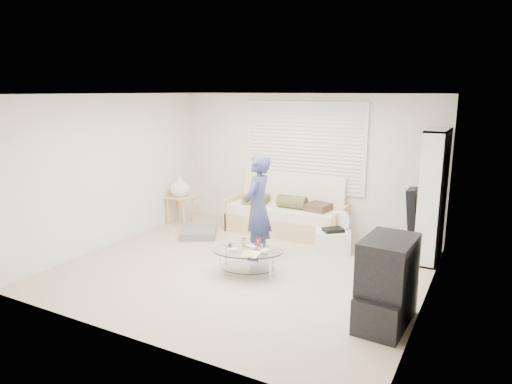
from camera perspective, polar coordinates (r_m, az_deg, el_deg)
The scene contains 13 objects.
ground at distance 6.79m, azimuth -1.55°, elevation -9.45°, with size 5.00×5.00×0.00m, color tan.
room_shell at distance 6.78m, azimuth 0.38°, elevation 4.80°, with size 5.02×4.52×2.51m.
window_blinds at distance 8.34m, azimuth 5.94°, elevation 5.64°, with size 2.32×0.08×1.62m.
futon_sofa at distance 8.34m, azimuth 3.85°, elevation -2.75°, with size 2.16×0.87×1.06m.
grey_floor_pillow at distance 8.22m, azimuth -7.19°, elevation -5.07°, with size 0.61×0.61×0.14m, color slate.
side_table at distance 8.91m, azimuth -9.49°, elevation 0.48°, with size 0.48×0.39×0.95m.
bookshelf at distance 7.32m, azimuth 21.17°, elevation -0.49°, with size 0.32×0.84×2.00m.
guitar_case at distance 7.47m, azimuth 18.97°, elevation -4.24°, with size 0.39×0.39×1.07m.
floor_fan at distance 7.68m, azimuth 10.41°, elevation -4.10°, with size 0.39×0.26×0.63m.
storage_bin at distance 7.49m, azimuth 9.58°, elevation -6.05°, with size 0.65×0.55×0.39m.
tv_unit at distance 5.30m, azimuth 16.03°, elevation -10.85°, with size 0.55×0.94×1.00m.
coffee_table at distance 6.44m, azimuth -1.05°, elevation -7.86°, with size 1.15×0.94×0.49m.
standing_person at distance 6.92m, azimuth 0.21°, elevation -1.94°, with size 0.59×0.39×1.63m, color navy.
Camera 1 is at (3.14, -5.46, 2.55)m, focal length 32.00 mm.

